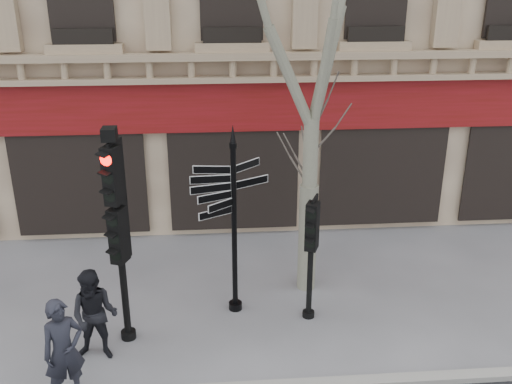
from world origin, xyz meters
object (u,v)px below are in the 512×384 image
fingerpost (234,190)px  traffic_signal_secondary (311,239)px  traffic_signal_main (117,212)px  pedestrian_a (64,351)px  pedestrian_b (95,316)px

fingerpost → traffic_signal_secondary: bearing=-33.7°
traffic_signal_main → traffic_signal_secondary: traffic_signal_main is taller
traffic_signal_main → traffic_signal_secondary: bearing=27.8°
traffic_signal_secondary → pedestrian_a: bearing=-132.0°
fingerpost → pedestrian_a: fingerpost is taller
pedestrian_a → pedestrian_b: pedestrian_a is taller
traffic_signal_main → pedestrian_a: traffic_signal_main is taller
fingerpost → pedestrian_a: 4.24m
fingerpost → traffic_signal_secondary: 1.82m
traffic_signal_secondary → pedestrian_a: traffic_signal_secondary is taller
fingerpost → pedestrian_b: fingerpost is taller
traffic_signal_secondary → pedestrian_a: size_ratio=1.38×
fingerpost → traffic_signal_secondary: fingerpost is taller
fingerpost → traffic_signal_secondary: size_ratio=1.56×
traffic_signal_secondary → pedestrian_b: size_ratio=1.44×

